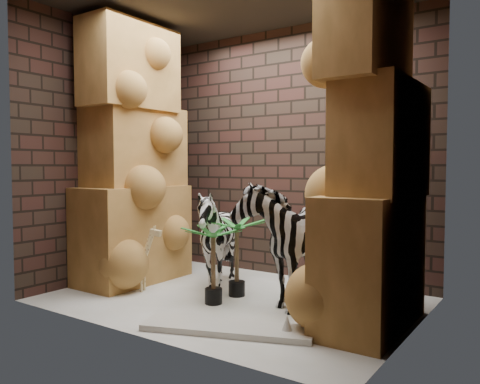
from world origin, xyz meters
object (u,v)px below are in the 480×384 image
Objects in this scene: zebra_left at (217,245)px; palm_front at (237,257)px; palm_back at (213,265)px; zebra_right at (290,229)px; surfboard at (227,328)px; giraffe_toy at (135,257)px.

palm_front is (0.32, -0.08, -0.09)m from zebra_left.
palm_back is at bearing -38.70° from zebra_left.
zebra_right reaches higher than palm_back.
palm_front reaches higher than surfboard.
palm_back is 0.87m from surfboard.
palm_back is at bearing 115.32° from surfboard.
zebra_left reaches higher than palm_back.
giraffe_toy is 0.90× the size of palm_front.
palm_back is (0.29, -0.44, -0.11)m from zebra_left.
surfboard is at bearing -31.35° from zebra_left.
zebra_left is 1.34× the size of palm_front.
palm_back is (1.00, 0.09, 0.02)m from giraffe_toy.
palm_back is at bearing -142.41° from zebra_right.
zebra_right is 1.95× the size of giraffe_toy.
giraffe_toy is at bearing -165.23° from zebra_right.
palm_front is 0.36m from palm_back.
giraffe_toy is at bearing -125.19° from zebra_left.
giraffe_toy is at bearing 143.17° from surfboard.
palm_back is at bearing -94.04° from palm_front.
giraffe_toy is at bearing -156.17° from palm_front.
zebra_left is 0.34m from palm_front.
palm_back is (-0.54, -0.54, -0.32)m from zebra_right.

